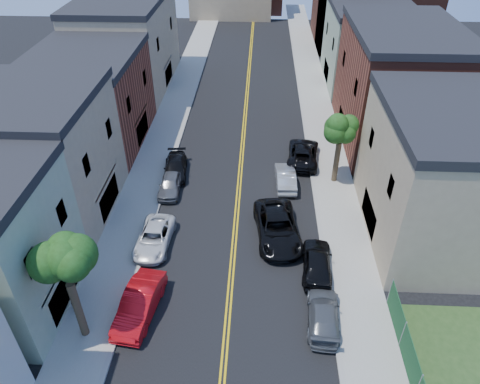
# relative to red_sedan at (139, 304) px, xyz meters

# --- Properties ---
(sidewalk_left) EXTENTS (3.20, 100.00, 0.15)m
(sidewalk_left) POSITION_rel_red_sedan_xyz_m (-2.77, 24.37, -0.75)
(sidewalk_left) COLOR gray
(sidewalk_left) RESTS_ON ground
(sidewalk_right) EXTENTS (3.20, 100.00, 0.15)m
(sidewalk_right) POSITION_rel_red_sedan_xyz_m (13.03, 24.37, -0.75)
(sidewalk_right) COLOR gray
(sidewalk_right) RESTS_ON ground
(curb_left) EXTENTS (0.30, 100.00, 0.15)m
(curb_left) POSITION_rel_red_sedan_xyz_m (-1.02, 24.37, -0.75)
(curb_left) COLOR gray
(curb_left) RESTS_ON ground
(curb_right) EXTENTS (0.30, 100.00, 0.15)m
(curb_right) POSITION_rel_red_sedan_xyz_m (11.28, 24.37, -0.75)
(curb_right) COLOR gray
(curb_right) RESTS_ON ground
(bldg_left_tan_near) EXTENTS (9.00, 10.00, 9.00)m
(bldg_left_tan_near) POSITION_rel_red_sedan_xyz_m (-8.87, 9.37, 3.67)
(bldg_left_tan_near) COLOR #998466
(bldg_left_tan_near) RESTS_ON ground
(bldg_left_brick) EXTENTS (9.00, 12.00, 8.00)m
(bldg_left_brick) POSITION_rel_red_sedan_xyz_m (-8.87, 20.37, 3.17)
(bldg_left_brick) COLOR brown
(bldg_left_brick) RESTS_ON ground
(bldg_left_tan_far) EXTENTS (9.00, 16.00, 9.50)m
(bldg_left_tan_far) POSITION_rel_red_sedan_xyz_m (-8.87, 34.37, 3.92)
(bldg_left_tan_far) COLOR #998466
(bldg_left_tan_far) RESTS_ON ground
(bldg_right_tan) EXTENTS (9.00, 12.00, 9.00)m
(bldg_right_tan) POSITION_rel_red_sedan_xyz_m (19.13, 8.37, 3.67)
(bldg_right_tan) COLOR #998466
(bldg_right_tan) RESTS_ON ground
(bldg_right_brick) EXTENTS (9.00, 14.00, 10.00)m
(bldg_right_brick) POSITION_rel_red_sedan_xyz_m (19.13, 22.37, 4.17)
(bldg_right_brick) COLOR brown
(bldg_right_brick) RESTS_ON ground
(bldg_right_palegrn) EXTENTS (9.00, 12.00, 8.50)m
(bldg_right_palegrn) POSITION_rel_red_sedan_xyz_m (19.13, 36.37, 3.42)
(bldg_right_palegrn) COLOR gray
(bldg_right_palegrn) RESTS_ON ground
(tree_left_mid) EXTENTS (5.20, 5.20, 9.29)m
(tree_left_mid) POSITION_rel_red_sedan_xyz_m (-2.75, -1.63, 5.76)
(tree_left_mid) COLOR #3A2A1D
(tree_left_mid) RESTS_ON sidewalk_left
(tree_right_far) EXTENTS (4.40, 4.40, 8.03)m
(tree_right_far) POSITION_rel_red_sedan_xyz_m (13.05, 14.37, 4.93)
(tree_right_far) COLOR #3A2A1D
(tree_right_far) RESTS_ON sidewalk_right
(red_sedan) EXTENTS (2.42, 5.21, 1.65)m
(red_sedan) POSITION_rel_red_sedan_xyz_m (0.00, 0.00, 0.00)
(red_sedan) COLOR red
(red_sedan) RESTS_ON ground
(white_pickup) EXTENTS (2.42, 4.89, 1.33)m
(white_pickup) POSITION_rel_red_sedan_xyz_m (-0.37, 5.89, -0.16)
(white_pickup) COLOR silver
(white_pickup) RESTS_ON ground
(grey_car_left) EXTENTS (1.70, 4.12, 1.40)m
(grey_car_left) POSITION_rel_red_sedan_xyz_m (-0.37, 12.34, -0.13)
(grey_car_left) COLOR #52545A
(grey_car_left) RESTS_ON ground
(black_car_left) EXTENTS (2.32, 4.79, 1.34)m
(black_car_left) POSITION_rel_red_sedan_xyz_m (-0.37, 14.82, -0.16)
(black_car_left) COLOR black
(black_car_left) RESTS_ON ground
(grey_car_right) EXTENTS (2.19, 4.65, 1.31)m
(grey_car_right) POSITION_rel_red_sedan_xyz_m (10.63, -0.12, -0.17)
(grey_car_right) COLOR #505457
(grey_car_right) RESTS_ON ground
(black_car_right) EXTENTS (2.20, 4.77, 1.59)m
(black_car_right) POSITION_rel_red_sedan_xyz_m (10.63, 3.91, -0.03)
(black_car_right) COLOR black
(black_car_right) RESTS_ON ground
(silver_car_right) EXTENTS (1.76, 4.48, 1.45)m
(silver_car_right) POSITION_rel_red_sedan_xyz_m (8.93, 13.70, -0.10)
(silver_car_right) COLOR #ABAEB3
(silver_car_right) RESTS_ON ground
(dark_car_right_far) EXTENTS (3.22, 5.93, 1.58)m
(dark_car_right_far) POSITION_rel_red_sedan_xyz_m (10.63, 17.56, -0.04)
(dark_car_right_far) COLOR black
(dark_car_right_far) RESTS_ON ground
(black_suv_lane) EXTENTS (3.61, 6.54, 1.73)m
(black_suv_lane) POSITION_rel_red_sedan_xyz_m (8.13, 7.15, 0.04)
(black_suv_lane) COLOR black
(black_suv_lane) RESTS_ON ground
(pedestrian_left) EXTENTS (0.57, 0.70, 1.65)m
(pedestrian_left) POSITION_rel_red_sedan_xyz_m (-3.93, 0.10, 0.15)
(pedestrian_left) COLOR #292A32
(pedestrian_left) RESTS_ON sidewalk_left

